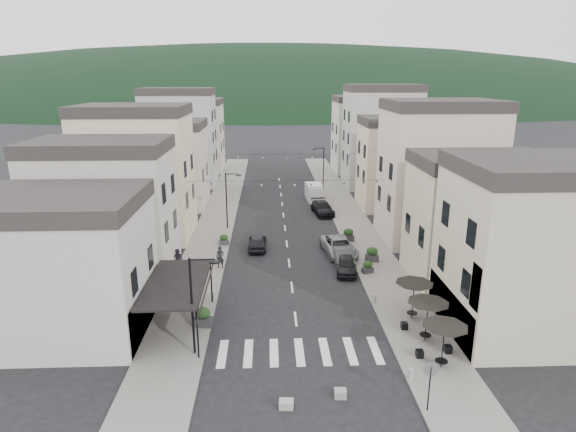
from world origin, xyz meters
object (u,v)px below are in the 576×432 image
(parked_car_e, at_px, (257,242))
(pedestrian_a, at_px, (220,257))
(parked_car_b, at_px, (344,258))
(delivery_van, at_px, (314,192))
(parked_car_d, at_px, (323,208))
(pedestrian_b, at_px, (178,260))
(parked_car_a, at_px, (346,265))
(parked_car_c, at_px, (339,246))

(parked_car_e, xyz_separation_m, pedestrian_a, (-3.00, -4.83, 0.36))
(parked_car_b, relative_size, delivery_van, 0.94)
(parked_car_b, bearing_deg, pedestrian_a, -177.99)
(parked_car_d, height_order, delivery_van, delivery_van)
(parked_car_d, relative_size, pedestrian_a, 2.64)
(delivery_van, relative_size, pedestrian_b, 2.55)
(pedestrian_a, bearing_deg, parked_car_b, 8.06)
(parked_car_b, relative_size, parked_car_e, 1.06)
(parked_car_a, xyz_separation_m, parked_car_e, (-7.40, 6.01, 0.03))
(delivery_van, xyz_separation_m, pedestrian_b, (-13.40, -23.60, -0.05))
(pedestrian_b, bearing_deg, parked_car_a, 19.58)
(parked_car_e, bearing_deg, parked_car_c, 166.92)
(parked_car_a, distance_m, parked_car_c, 4.21)
(parked_car_b, xyz_separation_m, parked_car_e, (-7.40, 4.54, -0.02))
(parked_car_e, bearing_deg, delivery_van, -110.33)
(parked_car_b, distance_m, parked_car_e, 8.68)
(parked_car_d, height_order, pedestrian_b, pedestrian_b)
(parked_car_d, bearing_deg, pedestrian_b, -137.05)
(pedestrian_a, xyz_separation_m, pedestrian_b, (-3.40, -0.41, -0.02))
(parked_car_a, height_order, delivery_van, delivery_van)
(pedestrian_a, distance_m, pedestrian_b, 3.42)
(parked_car_e, relative_size, pedestrian_a, 2.20)
(parked_car_a, xyz_separation_m, parked_car_d, (0.00, 17.51, 0.04))
(parked_car_e, xyz_separation_m, delivery_van, (7.00, 18.36, 0.38))
(parked_car_e, distance_m, pedestrian_a, 5.70)
(parked_car_c, bearing_deg, pedestrian_b, -173.17)
(parked_car_b, xyz_separation_m, parked_car_c, (0.00, 2.74, 0.04))
(parked_car_c, relative_size, pedestrian_a, 2.92)
(parked_car_a, xyz_separation_m, pedestrian_a, (-10.40, 1.18, 0.38))
(parked_car_d, height_order, pedestrian_a, pedestrian_a)
(delivery_van, bearing_deg, parked_car_b, -91.34)
(delivery_van, distance_m, pedestrian_a, 25.26)
(parked_car_d, bearing_deg, parked_car_b, -97.55)
(delivery_van, bearing_deg, parked_car_e, -113.21)
(parked_car_a, height_order, parked_car_c, parked_car_c)
(delivery_van, xyz_separation_m, pedestrian_a, (-10.00, -23.19, -0.02))
(parked_car_c, bearing_deg, parked_car_b, -97.18)
(parked_car_a, height_order, parked_car_d, parked_car_d)
(parked_car_a, height_order, parked_car_b, parked_car_b)
(parked_car_c, xyz_separation_m, parked_car_e, (-7.40, 1.79, -0.06))
(parked_car_d, bearing_deg, delivery_van, 85.77)
(parked_car_b, distance_m, pedestrian_b, 13.82)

